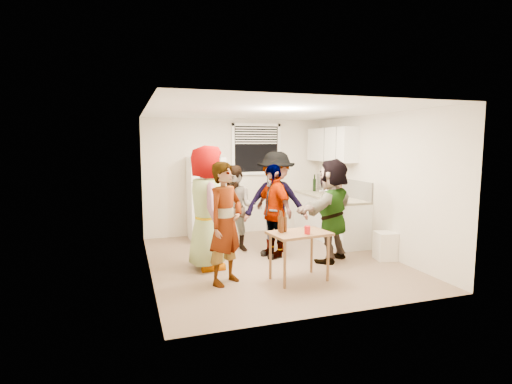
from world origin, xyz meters
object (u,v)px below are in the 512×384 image
object	(u,v)px
refrigerator	(206,198)
kettle	(328,196)
trash_bin	(385,245)
guest_stripe	(226,283)
guest_back_left	(236,250)
guest_black	(273,256)
wine_bottle	(314,191)
guest_back_right	(276,251)
blue_cup	(342,200)
serving_table	(299,280)
guest_orange	(331,260)
beer_bottle_counter	(341,200)
beer_bottle_table	(285,232)
red_cup	(307,234)
guest_grey	(208,267)

from	to	relation	value
refrigerator	kettle	size ratio (longest dim) A/B	6.60
trash_bin	guest_stripe	size ratio (longest dim) A/B	0.28
trash_bin	guest_back_left	world-z (taller)	trash_bin
refrigerator	guest_black	xyz separation A→B (m)	(0.86, -1.64, -0.85)
wine_bottle	guest_back_left	world-z (taller)	wine_bottle
guest_back_right	guest_black	xyz separation A→B (m)	(-0.16, -0.29, 0.00)
guest_stripe	blue_cup	bearing A→B (deg)	-9.41
serving_table	guest_orange	size ratio (longest dim) A/B	0.49
kettle	guest_back_right	xyz separation A→B (m)	(-1.38, -0.60, -0.90)
blue_cup	wine_bottle	bearing A→B (deg)	84.70
beer_bottle_counter	guest_black	size ratio (longest dim) A/B	0.14
trash_bin	serving_table	distance (m)	1.91
beer_bottle_counter	serving_table	xyz separation A→B (m)	(-1.57, -1.55, -0.90)
refrigerator	guest_back_left	size ratio (longest dim) A/B	1.07
beer_bottle_table	red_cup	size ratio (longest dim) A/B	1.86
refrigerator	guest_stripe	size ratio (longest dim) A/B	0.98
guest_back_left	kettle	bearing A→B (deg)	42.11
kettle	guest_orange	bearing A→B (deg)	-91.79
kettle	guest_grey	size ratio (longest dim) A/B	0.13
guest_orange	guest_black	bearing A→B (deg)	-66.91
guest_grey	guest_back_right	size ratio (longest dim) A/B	1.06
refrigerator	kettle	bearing A→B (deg)	-17.36
refrigerator	wine_bottle	xyz separation A→B (m)	(2.50, 0.07, 0.05)
kettle	guest_back_right	bearing A→B (deg)	-132.53
beer_bottle_counter	guest_orange	world-z (taller)	beer_bottle_counter
kettle	guest_black	xyz separation A→B (m)	(-1.54, -0.89, -0.90)
beer_bottle_counter	beer_bottle_table	distance (m)	2.28
wine_bottle	blue_cup	world-z (taller)	wine_bottle
guest_grey	guest_black	bearing A→B (deg)	-75.00
red_cup	guest_back_right	distance (m)	1.85
red_cup	guest_stripe	xyz separation A→B (m)	(-1.09, 0.35, -0.71)
wine_bottle	guest_black	size ratio (longest dim) A/B	0.17
blue_cup	guest_back_right	bearing A→B (deg)	179.29
blue_cup	guest_orange	distance (m)	1.38
blue_cup	guest_back_right	xyz separation A→B (m)	(-1.34, 0.02, -0.90)
guest_grey	blue_cup	bearing A→B (deg)	-75.97
kettle	guest_back_right	size ratio (longest dim) A/B	0.14
guest_back_right	serving_table	bearing A→B (deg)	-88.92
beer_bottle_table	guest_stripe	xyz separation A→B (m)	(-0.85, 0.12, -0.71)
beer_bottle_counter	guest_back_left	bearing A→B (deg)	171.78
beer_bottle_table	refrigerator	bearing A→B (deg)	102.04
serving_table	guest_grey	size ratio (longest dim) A/B	0.43
kettle	guest_stripe	distance (m)	3.41
trash_bin	guest_black	xyz separation A→B (m)	(-1.75, 0.78, -0.25)
kettle	guest_black	distance (m)	1.99
red_cup	guest_orange	world-z (taller)	red_cup
beer_bottle_counter	guest_back_left	world-z (taller)	beer_bottle_counter
serving_table	refrigerator	bearing A→B (deg)	105.06
beer_bottle_counter	beer_bottle_table	xyz separation A→B (m)	(-1.75, -1.45, -0.19)
refrigerator	guest_orange	bearing A→B (deg)	-51.82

